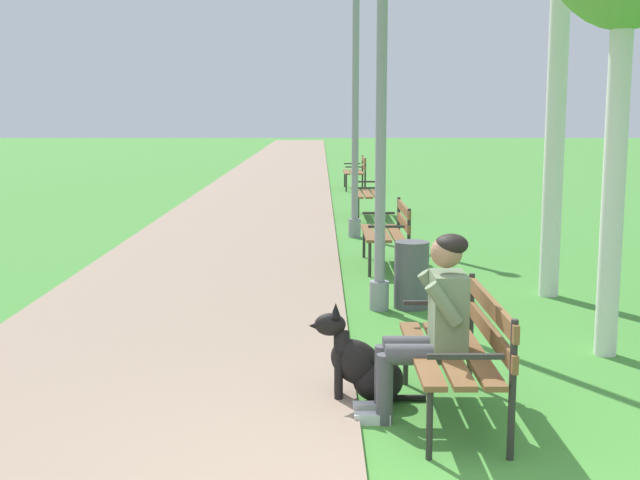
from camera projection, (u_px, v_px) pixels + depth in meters
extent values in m
cube|color=gray|center=(278.00, 172.00, 28.04)|extent=(3.29, 60.00, 0.04)
cube|color=brown|center=(420.00, 353.00, 5.59)|extent=(0.14, 1.50, 0.04)
cube|color=brown|center=(446.00, 353.00, 5.59)|extent=(0.14, 1.50, 0.04)
cube|color=brown|center=(473.00, 353.00, 5.59)|extent=(0.14, 1.50, 0.04)
cube|color=brown|center=(489.00, 332.00, 5.57)|extent=(0.04, 1.50, 0.11)
cube|color=brown|center=(490.00, 306.00, 5.54)|extent=(0.04, 1.50, 0.11)
cylinder|color=#2D2B28|center=(405.00, 355.00, 6.31)|extent=(0.04, 0.04, 0.45)
cylinder|color=#2D2B28|center=(470.00, 330.00, 6.28)|extent=(0.04, 0.04, 0.85)
cube|color=#2D2B28|center=(433.00, 303.00, 6.25)|extent=(0.45, 0.04, 0.03)
cylinder|color=#2D2B28|center=(429.00, 423.00, 4.94)|extent=(0.04, 0.04, 0.45)
cylinder|color=#2D2B28|center=(512.00, 390.00, 4.91)|extent=(0.04, 0.04, 0.85)
cube|color=#2D2B28|center=(465.00, 356.00, 4.88)|extent=(0.45, 0.04, 0.03)
cube|color=brown|center=(368.00, 233.00, 11.06)|extent=(0.14, 1.50, 0.04)
cube|color=brown|center=(381.00, 233.00, 11.06)|extent=(0.14, 1.50, 0.04)
cube|color=brown|center=(395.00, 233.00, 11.06)|extent=(0.14, 1.50, 0.04)
cube|color=brown|center=(403.00, 222.00, 11.04)|extent=(0.04, 1.50, 0.11)
cube|color=brown|center=(403.00, 209.00, 11.01)|extent=(0.04, 1.50, 0.11)
cylinder|color=#2D2B28|center=(363.00, 242.00, 11.78)|extent=(0.04, 0.04, 0.45)
cylinder|color=#2D2B28|center=(398.00, 228.00, 11.75)|extent=(0.04, 0.04, 0.85)
cube|color=#2D2B28|center=(378.00, 213.00, 11.72)|extent=(0.45, 0.04, 0.03)
cylinder|color=#2D2B28|center=(369.00, 259.00, 10.41)|extent=(0.04, 0.04, 0.45)
cylinder|color=#2D2B28|center=(408.00, 243.00, 10.38)|extent=(0.04, 0.04, 0.85)
cube|color=#2D2B28|center=(386.00, 227.00, 10.35)|extent=(0.45, 0.04, 0.03)
cube|color=brown|center=(357.00, 194.00, 16.24)|extent=(0.14, 1.50, 0.04)
cube|color=brown|center=(366.00, 194.00, 16.24)|extent=(0.14, 1.50, 0.04)
cube|color=brown|center=(375.00, 194.00, 16.24)|extent=(0.14, 1.50, 0.04)
cube|color=brown|center=(381.00, 187.00, 16.22)|extent=(0.04, 1.50, 0.11)
cube|color=brown|center=(381.00, 177.00, 16.19)|extent=(0.04, 1.50, 0.11)
cylinder|color=#2D2B28|center=(355.00, 202.00, 16.95)|extent=(0.04, 0.04, 0.45)
cylinder|color=#2D2B28|center=(378.00, 192.00, 16.92)|extent=(0.04, 0.04, 0.85)
cube|color=#2D2B28|center=(365.00, 182.00, 16.89)|extent=(0.45, 0.04, 0.03)
cylinder|color=#2D2B28|center=(358.00, 210.00, 15.59)|extent=(0.04, 0.04, 0.45)
cylinder|color=#2D2B28|center=(384.00, 199.00, 15.56)|extent=(0.04, 0.04, 0.85)
cube|color=#2D2B28|center=(369.00, 188.00, 15.53)|extent=(0.45, 0.04, 0.03)
cube|color=brown|center=(346.00, 172.00, 22.01)|extent=(0.14, 1.50, 0.04)
cube|color=brown|center=(352.00, 172.00, 22.01)|extent=(0.14, 1.50, 0.04)
cube|color=brown|center=(359.00, 172.00, 22.01)|extent=(0.14, 1.50, 0.04)
cube|color=brown|center=(363.00, 167.00, 21.99)|extent=(0.04, 1.50, 0.11)
cube|color=brown|center=(363.00, 160.00, 21.96)|extent=(0.04, 1.50, 0.11)
cylinder|color=#2D2B28|center=(344.00, 179.00, 22.73)|extent=(0.04, 0.04, 0.45)
cylinder|color=#2D2B28|center=(362.00, 171.00, 22.70)|extent=(0.04, 0.04, 0.85)
cube|color=#2D2B28|center=(351.00, 164.00, 22.67)|extent=(0.45, 0.04, 0.03)
cylinder|color=#2D2B28|center=(346.00, 183.00, 21.36)|extent=(0.04, 0.04, 0.45)
cylinder|color=#2D2B28|center=(365.00, 175.00, 21.33)|extent=(0.04, 0.04, 0.85)
cube|color=#2D2B28|center=(354.00, 167.00, 21.30)|extent=(0.45, 0.04, 0.03)
cylinder|color=#4C4C51|center=(413.00, 346.00, 5.68)|extent=(0.42, 0.14, 0.14)
cylinder|color=#4C4C51|center=(382.00, 380.00, 5.71)|extent=(0.11, 0.11, 0.47)
cube|color=silver|center=(370.00, 408.00, 5.74)|extent=(0.24, 0.09, 0.07)
cylinder|color=#4C4C51|center=(417.00, 354.00, 5.48)|extent=(0.42, 0.14, 0.14)
cylinder|color=#4C4C51|center=(384.00, 389.00, 5.51)|extent=(0.11, 0.11, 0.47)
cube|color=silver|center=(372.00, 418.00, 5.54)|extent=(0.24, 0.09, 0.07)
cube|color=#6B7F5B|center=(447.00, 312.00, 5.54)|extent=(0.22, 0.36, 0.52)
cylinder|color=#6B7F5B|center=(435.00, 291.00, 5.72)|extent=(0.25, 0.09, 0.30)
cylinder|color=#6B7F5B|center=(443.00, 304.00, 5.32)|extent=(0.25, 0.09, 0.30)
sphere|color=#A37556|center=(446.00, 252.00, 5.48)|extent=(0.21, 0.21, 0.21)
ellipsoid|color=black|center=(451.00, 244.00, 5.47)|extent=(0.22, 0.23, 0.14)
ellipsoid|color=black|center=(377.00, 379.00, 5.95)|extent=(0.36, 0.28, 0.32)
ellipsoid|color=black|center=(356.00, 362.00, 5.93)|extent=(0.50, 0.22, 0.48)
ellipsoid|color=black|center=(363.00, 357.00, 5.93)|extent=(0.36, 0.19, 0.27)
cylinder|color=black|center=(338.00, 373.00, 6.01)|extent=(0.06, 0.06, 0.38)
cylinder|color=black|center=(338.00, 378.00, 5.89)|extent=(0.06, 0.06, 0.38)
cylinder|color=black|center=(341.00, 342.00, 5.91)|extent=(0.11, 0.17, 0.19)
ellipsoid|color=black|center=(329.00, 324.00, 5.89)|extent=(0.22, 0.14, 0.16)
cone|color=black|center=(315.00, 326.00, 5.89)|extent=(0.10, 0.09, 0.09)
cone|color=black|center=(335.00, 309.00, 5.92)|extent=(0.06, 0.06, 0.09)
cone|color=black|center=(335.00, 312.00, 5.83)|extent=(0.06, 0.06, 0.09)
cylinder|color=black|center=(405.00, 398.00, 5.97)|extent=(0.28, 0.04, 0.04)
cylinder|color=gray|center=(378.00, 295.00, 8.70)|extent=(0.20, 0.20, 0.30)
cylinder|color=gray|center=(380.00, 126.00, 8.44)|extent=(0.11, 0.11, 3.77)
cylinder|color=gray|center=(354.00, 228.00, 13.71)|extent=(0.20, 0.20, 0.30)
cylinder|color=gray|center=(355.00, 117.00, 13.44)|extent=(0.11, 0.11, 3.87)
cylinder|color=silver|center=(614.00, 163.00, 6.87)|extent=(0.18, 0.18, 3.24)
cylinder|color=silver|center=(556.00, 99.00, 9.06)|extent=(0.21, 0.21, 4.32)
cylinder|color=#515156|center=(411.00, 275.00, 8.75)|extent=(0.36, 0.36, 0.70)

